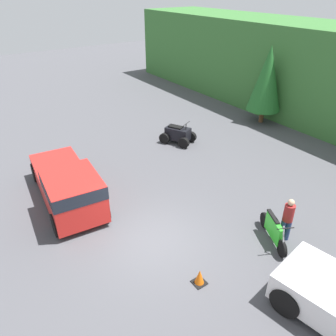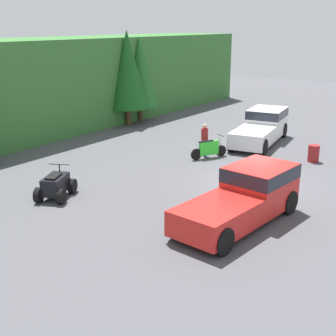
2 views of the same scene
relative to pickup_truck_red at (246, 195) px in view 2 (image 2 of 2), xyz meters
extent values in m
plane|color=#4C4C51|center=(3.80, 1.69, -0.99)|extent=(80.00, 80.00, 0.00)
cube|color=#387033|center=(3.80, 17.69, 2.00)|extent=(44.00, 6.00, 5.97)
cylinder|color=brown|center=(10.50, 14.49, -0.40)|extent=(0.39, 0.39, 1.17)
cone|color=#19561E|center=(10.50, 14.49, 2.85)|extent=(2.87, 2.87, 5.34)
cylinder|color=brown|center=(11.93, 14.59, -0.45)|extent=(0.36, 0.36, 1.08)
cone|color=#236628|center=(11.93, 14.59, 2.56)|extent=(2.65, 2.65, 4.94)
cube|color=red|center=(0.95, -0.09, 0.07)|extent=(2.66, 2.21, 1.62)
cube|color=#1E232D|center=(0.95, -0.09, 0.60)|extent=(2.69, 2.24, 0.52)
cube|color=red|center=(-1.81, 0.17, -0.30)|extent=(3.22, 2.26, 0.88)
cylinder|color=black|center=(1.69, 0.76, -0.54)|extent=(0.92, 0.36, 0.90)
cylinder|color=black|center=(1.53, -1.06, -0.54)|extent=(0.92, 0.36, 0.90)
cylinder|color=black|center=(-2.66, 1.16, -0.54)|extent=(0.92, 0.36, 0.90)
cylinder|color=black|center=(-2.82, -0.66, -0.54)|extent=(0.92, 0.36, 0.90)
cube|color=white|center=(12.31, 4.77, 0.07)|extent=(2.95, 2.40, 1.62)
cube|color=#1E232D|center=(12.31, 4.77, 0.60)|extent=(2.97, 2.43, 0.52)
cube|color=white|center=(9.40, 4.28, -0.30)|extent=(3.53, 2.50, 0.88)
cylinder|color=black|center=(12.89, 5.79, -0.54)|extent=(0.93, 0.42, 0.90)
cylinder|color=black|center=(13.19, 3.99, -0.54)|extent=(0.93, 0.42, 0.90)
cylinder|color=black|center=(8.22, 5.01, -0.54)|extent=(0.93, 0.42, 0.90)
cylinder|color=black|center=(8.52, 3.21, -0.54)|extent=(0.93, 0.42, 0.90)
cylinder|color=black|center=(6.99, 4.98, -0.68)|extent=(0.59, 0.36, 0.61)
cylinder|color=black|center=(5.60, 5.68, -0.68)|extent=(0.59, 0.36, 0.61)
cube|color=green|center=(6.30, 5.33, -0.44)|extent=(1.10, 0.66, 0.73)
cylinder|color=#B7B7BC|center=(6.95, 5.00, -0.25)|extent=(0.30, 0.19, 0.83)
cylinder|color=black|center=(6.95, 5.00, 0.18)|extent=(0.30, 0.55, 0.04)
cube|color=black|center=(6.12, 5.41, -0.04)|extent=(0.82, 0.50, 0.06)
cylinder|color=black|center=(-2.11, 8.10, -0.68)|extent=(0.66, 0.47, 0.62)
cylinder|color=black|center=(-1.69, 7.25, -0.68)|extent=(0.66, 0.47, 0.62)
cylinder|color=black|center=(-3.25, 7.54, -0.68)|extent=(0.66, 0.47, 0.62)
cylinder|color=black|center=(-2.83, 6.69, -0.68)|extent=(0.66, 0.47, 0.62)
cube|color=black|center=(-2.47, 7.39, -0.41)|extent=(1.58, 1.28, 0.69)
cylinder|color=black|center=(-2.01, 7.62, 0.11)|extent=(0.07, 0.07, 0.35)
cylinder|color=black|center=(-2.01, 7.62, 0.29)|extent=(0.43, 0.82, 0.04)
cube|color=black|center=(-2.60, 7.33, -0.02)|extent=(0.91, 0.74, 0.08)
cylinder|color=navy|center=(6.55, 5.82, -0.55)|extent=(0.25, 0.25, 0.88)
cylinder|color=navy|center=(6.44, 5.65, -0.55)|extent=(0.25, 0.25, 0.88)
cylinder|color=maroon|center=(6.50, 5.73, 0.22)|extent=(0.51, 0.51, 0.66)
sphere|color=tan|center=(6.50, 5.73, 0.67)|extent=(0.33, 0.33, 0.24)
cube|color=black|center=(6.32, 1.87, -0.97)|extent=(0.42, 0.42, 0.03)
cone|color=orange|center=(6.32, 1.87, -0.71)|extent=(0.32, 0.32, 0.55)
cylinder|color=maroon|center=(8.92, 0.58, -0.55)|extent=(0.58, 0.58, 0.88)
camera|label=1|loc=(11.69, -3.00, 7.35)|focal=35.00mm
camera|label=2|loc=(-14.48, -6.95, 5.92)|focal=50.00mm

